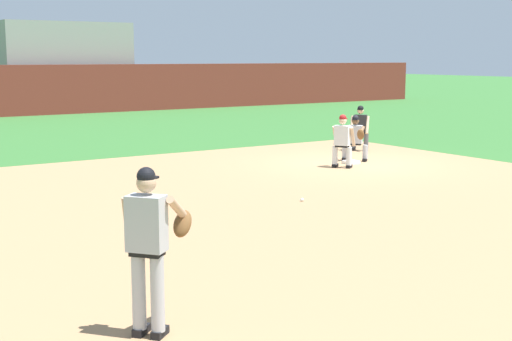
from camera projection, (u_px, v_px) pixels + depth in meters
The scene contains 10 objects.
ground_plane at pixel (351, 164), 20.21m from camera, with size 160.00×160.00×0.00m, color #336B2D.
infield_dirt_patch at pixel (295, 211), 13.96m from camera, with size 18.00×18.00×0.01m, color #A87F56.
first_base_bag at pixel (351, 162), 20.20m from camera, with size 0.38×0.38×0.09m, color white.
baseball at pixel (302, 200), 14.92m from camera, with size 0.07×0.07×0.07m, color white.
pitcher at pixel (150, 241), 7.58m from camera, with size 0.85×0.57×1.86m.
first_baseman at pixel (355, 136), 20.56m from camera, with size 0.77×1.07×1.34m.
baserunner at pixel (342, 139), 19.35m from camera, with size 0.63×0.68×1.46m.
umpire at pixel (360, 126), 22.89m from camera, with size 0.66×0.68×1.46m.
outfield_wall at pixel (80, 89), 38.13m from camera, with size 48.00×0.50×2.60m.
stadium_seating_block at pixel (62, 66), 40.33m from camera, with size 7.07×4.20×4.90m.
Camera 1 is at (-13.27, -15.18, 3.00)m, focal length 50.00 mm.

